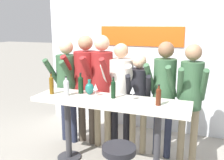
{
  "coord_description": "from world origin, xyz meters",
  "views": [
    {
      "loc": [
        1.16,
        -3.05,
        2.03
      ],
      "look_at": [
        0.0,
        0.09,
        1.27
      ],
      "focal_mm": 40.0,
      "sensor_mm": 36.0,
      "label": 1
    }
  ],
  "objects_px": {
    "person_far_left": "(67,80)",
    "person_right": "(164,87)",
    "person_center_right": "(139,93)",
    "wine_bottle_2": "(51,84)",
    "person_center": "(121,86)",
    "wine_bottle_1": "(113,88)",
    "wine_bottle_3": "(66,87)",
    "wine_glass_1": "(133,91)",
    "wine_bottle_4": "(81,84)",
    "decorative_vase": "(90,88)",
    "wine_glass_0": "(96,87)",
    "person_far_right": "(191,90)",
    "tasting_table": "(110,111)",
    "wine_bottle_0": "(158,96)",
    "person_center_left": "(102,79)",
    "person_left": "(86,78)"
  },
  "relations": [
    {
      "from": "person_center_right",
      "to": "person_right",
      "type": "bearing_deg",
      "value": -7.39
    },
    {
      "from": "person_far_left",
      "to": "person_center",
      "type": "relative_size",
      "value": 1.02
    },
    {
      "from": "person_far_left",
      "to": "person_right",
      "type": "distance_m",
      "value": 1.61
    },
    {
      "from": "person_left",
      "to": "wine_glass_1",
      "type": "height_order",
      "value": "person_left"
    },
    {
      "from": "tasting_table",
      "to": "wine_glass_1",
      "type": "xyz_separation_m",
      "value": [
        0.29,
        0.09,
        0.29
      ]
    },
    {
      "from": "person_left",
      "to": "wine_bottle_2",
      "type": "height_order",
      "value": "person_left"
    },
    {
      "from": "person_center",
      "to": "wine_bottle_4",
      "type": "relative_size",
      "value": 5.6
    },
    {
      "from": "wine_bottle_4",
      "to": "decorative_vase",
      "type": "xyz_separation_m",
      "value": [
        0.14,
        0.0,
        -0.05
      ]
    },
    {
      "from": "person_center_left",
      "to": "person_right",
      "type": "distance_m",
      "value": 0.98
    },
    {
      "from": "tasting_table",
      "to": "wine_bottle_1",
      "type": "distance_m",
      "value": 0.31
    },
    {
      "from": "person_left",
      "to": "wine_glass_1",
      "type": "distance_m",
      "value": 1.05
    },
    {
      "from": "person_right",
      "to": "wine_bottle_0",
      "type": "height_order",
      "value": "person_right"
    },
    {
      "from": "person_far_left",
      "to": "decorative_vase",
      "type": "height_order",
      "value": "person_far_left"
    },
    {
      "from": "wine_bottle_3",
      "to": "wine_glass_0",
      "type": "xyz_separation_m",
      "value": [
        0.4,
        0.13,
        -0.01
      ]
    },
    {
      "from": "wine_bottle_3",
      "to": "wine_glass_1",
      "type": "height_order",
      "value": "wine_bottle_3"
    },
    {
      "from": "person_center",
      "to": "wine_bottle_1",
      "type": "xyz_separation_m",
      "value": [
        0.06,
        -0.52,
        0.09
      ]
    },
    {
      "from": "wine_bottle_2",
      "to": "wine_glass_1",
      "type": "distance_m",
      "value": 1.2
    },
    {
      "from": "person_center",
      "to": "wine_bottle_0",
      "type": "distance_m",
      "value": 0.94
    },
    {
      "from": "person_center_left",
      "to": "wine_glass_1",
      "type": "distance_m",
      "value": 0.75
    },
    {
      "from": "wine_bottle_2",
      "to": "wine_glass_0",
      "type": "relative_size",
      "value": 1.82
    },
    {
      "from": "wine_glass_0",
      "to": "decorative_vase",
      "type": "xyz_separation_m",
      "value": [
        -0.12,
        0.05,
        -0.04
      ]
    },
    {
      "from": "wine_glass_1",
      "to": "wine_bottle_3",
      "type": "bearing_deg",
      "value": -171.66
    },
    {
      "from": "person_left",
      "to": "person_far_right",
      "type": "xyz_separation_m",
      "value": [
        1.67,
        -0.06,
        -0.04
      ]
    },
    {
      "from": "wine_glass_0",
      "to": "decorative_vase",
      "type": "relative_size",
      "value": 0.8
    },
    {
      "from": "person_left",
      "to": "person_right",
      "type": "relative_size",
      "value": 1.04
    },
    {
      "from": "person_center_right",
      "to": "wine_bottle_0",
      "type": "bearing_deg",
      "value": -65.8
    },
    {
      "from": "person_center_right",
      "to": "person_right",
      "type": "height_order",
      "value": "person_right"
    },
    {
      "from": "person_far_left",
      "to": "wine_bottle_0",
      "type": "height_order",
      "value": "person_far_left"
    },
    {
      "from": "tasting_table",
      "to": "person_far_left",
      "type": "xyz_separation_m",
      "value": [
        -0.96,
        0.51,
        0.25
      ]
    },
    {
      "from": "person_right",
      "to": "decorative_vase",
      "type": "xyz_separation_m",
      "value": [
        -1.01,
        -0.41,
        -0.01
      ]
    },
    {
      "from": "wine_bottle_0",
      "to": "wine_bottle_2",
      "type": "xyz_separation_m",
      "value": [
        -1.56,
        -0.02,
        0.02
      ]
    },
    {
      "from": "tasting_table",
      "to": "person_center_right",
      "type": "distance_m",
      "value": 0.6
    },
    {
      "from": "wine_glass_0",
      "to": "wine_glass_1",
      "type": "distance_m",
      "value": 0.54
    },
    {
      "from": "person_right",
      "to": "wine_bottle_4",
      "type": "distance_m",
      "value": 1.23
    },
    {
      "from": "person_center_right",
      "to": "wine_bottle_1",
      "type": "height_order",
      "value": "person_center_right"
    },
    {
      "from": "person_far_right",
      "to": "decorative_vase",
      "type": "bearing_deg",
      "value": -169.86
    },
    {
      "from": "person_right",
      "to": "wine_bottle_2",
      "type": "height_order",
      "value": "person_right"
    },
    {
      "from": "wine_bottle_4",
      "to": "wine_glass_0",
      "type": "height_order",
      "value": "wine_bottle_4"
    },
    {
      "from": "person_far_left",
      "to": "person_center_right",
      "type": "xyz_separation_m",
      "value": [
        1.23,
        0.0,
        -0.11
      ]
    },
    {
      "from": "person_center_right",
      "to": "wine_bottle_2",
      "type": "relative_size",
      "value": 4.92
    },
    {
      "from": "person_center",
      "to": "person_center_left",
      "type": "bearing_deg",
      "value": -170.29
    },
    {
      "from": "person_far_right",
      "to": "wine_bottle_3",
      "type": "bearing_deg",
      "value": -166.76
    },
    {
      "from": "person_far_left",
      "to": "decorative_vase",
      "type": "relative_size",
      "value": 8.03
    },
    {
      "from": "person_center",
      "to": "decorative_vase",
      "type": "bearing_deg",
      "value": -129.71
    },
    {
      "from": "wine_bottle_2",
      "to": "person_center_right",
      "type": "bearing_deg",
      "value": 25.74
    },
    {
      "from": "wine_glass_0",
      "to": "wine_bottle_1",
      "type": "bearing_deg",
      "value": -3.38
    },
    {
      "from": "wine_bottle_1",
      "to": "wine_glass_0",
      "type": "bearing_deg",
      "value": 176.62
    },
    {
      "from": "wine_bottle_2",
      "to": "wine_bottle_3",
      "type": "height_order",
      "value": "wine_bottle_2"
    },
    {
      "from": "person_center",
      "to": "person_right",
      "type": "xyz_separation_m",
      "value": [
        0.69,
        -0.05,
        0.05
      ]
    },
    {
      "from": "person_center",
      "to": "wine_bottle_0",
      "type": "relative_size",
      "value": 6.41
    }
  ]
}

